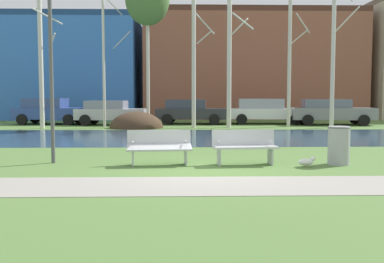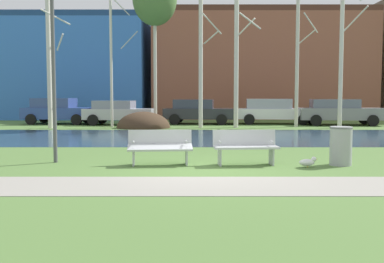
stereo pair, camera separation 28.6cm
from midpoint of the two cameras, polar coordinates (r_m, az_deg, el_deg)
The scene contains 23 objects.
ground_plane at distance 20.52m, azimuth 1.01°, elevation -0.32°, with size 120.00×120.00×0.00m, color #517538.
paved_path_strip at distance 8.84m, azimuth 2.58°, elevation -6.77°, with size 60.00×1.87×0.01m, color gray.
river_band at distance 19.12m, azimuth 1.10°, elevation -0.66°, with size 80.00×7.70×0.01m, color #2D475B.
soil_mound at distance 24.57m, azimuth -5.90°, elevation 0.46°, with size 2.86×2.70×1.74m, color #423021.
bench_left at distance 11.41m, azimuth -3.45°, elevation -1.84°, with size 1.64×0.68×0.87m.
bench_right at distance 11.49m, azimuth 7.24°, elevation -1.82°, with size 1.64×0.68×0.87m.
trash_bin at distance 11.97m, azimuth 18.58°, elevation -1.63°, with size 0.56×0.56×0.96m.
seagull at distance 11.40m, azimuth 14.81°, elevation -3.71°, with size 0.45×0.17×0.26m.
streetlamp at distance 12.35m, azimuth -16.56°, elevation 12.88°, with size 0.32×0.32×5.35m.
birch_far_left at distance 25.20m, azimuth -17.27°, elevation 9.68°, with size 1.31×1.99×8.06m.
birch_left at distance 25.30m, azimuth -9.83°, elevation 9.90°, with size 1.56×2.52×8.10m.
birch_center_left at distance 25.89m, azimuth -4.52°, elevation 16.10°, with size 2.42×2.42×8.94m.
birch_center at distance 24.52m, azimuth 1.34°, elevation 8.69°, with size 1.22×2.07×6.84m.
birch_center_right at distance 24.83m, azimuth 5.81°, elevation 9.97°, with size 1.42×2.27×8.05m.
birch_right at distance 26.02m, azimuth 13.22°, elevation 9.26°, with size 1.19×2.03×7.74m.
birch_far_right at distance 25.68m, azimuth 18.39°, elevation 10.61°, with size 1.45×2.25×8.95m.
parked_van_nearest_blue at distance 28.82m, azimuth -16.26°, elevation 2.53°, with size 4.37×2.40×1.57m.
parked_sedan_second_silver at distance 27.21m, azimuth -9.05°, elevation 2.43°, with size 4.21×2.29×1.43m.
parked_hatch_third_dark at distance 27.66m, azimuth 0.85°, elevation 2.56°, with size 4.36×2.36×1.49m.
parked_wagon_fourth_white at distance 28.13m, azimuth 10.21°, elevation 2.56°, with size 4.90×2.39×1.52m.
parked_suv_fifth_grey at distance 28.00m, azimuth 18.04°, elevation 2.40°, with size 4.89×2.31×1.51m.
building_blue_store at distance 37.86m, azimuth -14.86°, elevation 7.49°, with size 12.38×10.00×7.57m.
building_brick_low at distance 37.02m, azimuth 8.27°, elevation 8.03°, with size 16.21×8.63×8.04m.
Camera 2 is at (-0.28, -10.45, 1.74)m, focal length 42.70 mm.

